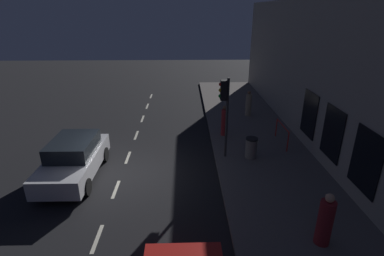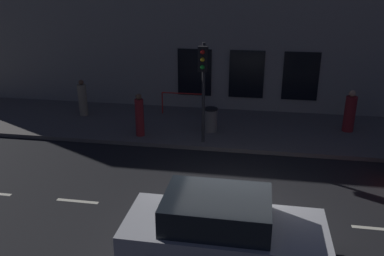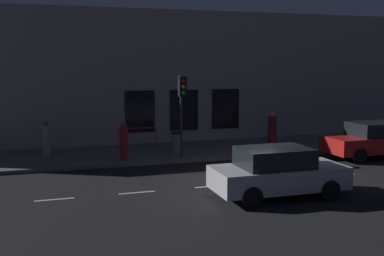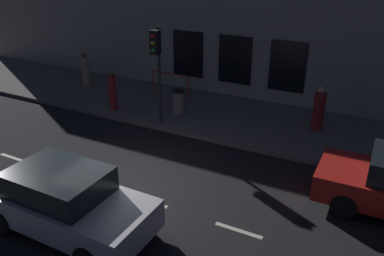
# 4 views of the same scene
# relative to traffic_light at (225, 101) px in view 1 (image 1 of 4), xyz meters

# --- Properties ---
(ground_plane) EXTENTS (60.00, 60.00, 0.00)m
(ground_plane) POSITION_rel_traffic_light_xyz_m (-4.33, -1.35, -2.76)
(ground_plane) COLOR black
(sidewalk) EXTENTS (4.50, 32.00, 0.15)m
(sidewalk) POSITION_rel_traffic_light_xyz_m (1.92, -1.35, -2.68)
(sidewalk) COLOR #5B5654
(sidewalk) RESTS_ON ground
(building_facade) EXTENTS (0.65, 32.00, 6.87)m
(building_facade) POSITION_rel_traffic_light_xyz_m (4.47, -1.35, 0.68)
(building_facade) COLOR gray
(building_facade) RESTS_ON ground
(lane_centre_line) EXTENTS (0.12, 27.20, 0.01)m
(lane_centre_line) POSITION_rel_traffic_light_xyz_m (-4.33, -2.35, -2.75)
(lane_centre_line) COLOR beige
(lane_centre_line) RESTS_ON ground
(traffic_light) EXTENTS (0.46, 0.32, 3.59)m
(traffic_light) POSITION_rel_traffic_light_xyz_m (0.00, 0.00, 0.00)
(traffic_light) COLOR #2D2D30
(traffic_light) RESTS_ON sidewalk
(parked_car_0) EXTENTS (1.93, 4.23, 1.58)m
(parked_car_0) POSITION_rel_traffic_light_xyz_m (-6.15, -1.29, -1.97)
(parked_car_0) COLOR #B7B7BC
(parked_car_0) RESTS_ON ground
(pedestrian_0) EXTENTS (0.39, 0.39, 1.57)m
(pedestrian_0) POSITION_rel_traffic_light_xyz_m (2.29, 5.54, -1.89)
(pedestrian_0) COLOR gray
(pedestrian_0) RESTS_ON sidewalk
(pedestrian_1) EXTENTS (0.38, 0.38, 1.63)m
(pedestrian_1) POSITION_rel_traffic_light_xyz_m (0.37, 2.44, -1.85)
(pedestrian_1) COLOR maroon
(pedestrian_1) RESTS_ON sidewalk
(pedestrian_2) EXTENTS (0.51, 0.51, 1.63)m
(pedestrian_2) POSITION_rel_traffic_light_xyz_m (2.18, -5.42, -1.87)
(pedestrian_2) COLOR maroon
(pedestrian_2) RESTS_ON sidewalk
(trash_bin) EXTENTS (0.54, 0.54, 0.94)m
(trash_bin) POSITION_rel_traffic_light_xyz_m (1.26, -0.14, -2.14)
(trash_bin) COLOR slate
(trash_bin) RESTS_ON sidewalk
(red_railing) EXTENTS (0.05, 1.87, 0.97)m
(red_railing) POSITION_rel_traffic_light_xyz_m (3.09, 1.31, -1.90)
(red_railing) COLOR red
(red_railing) RESTS_ON sidewalk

